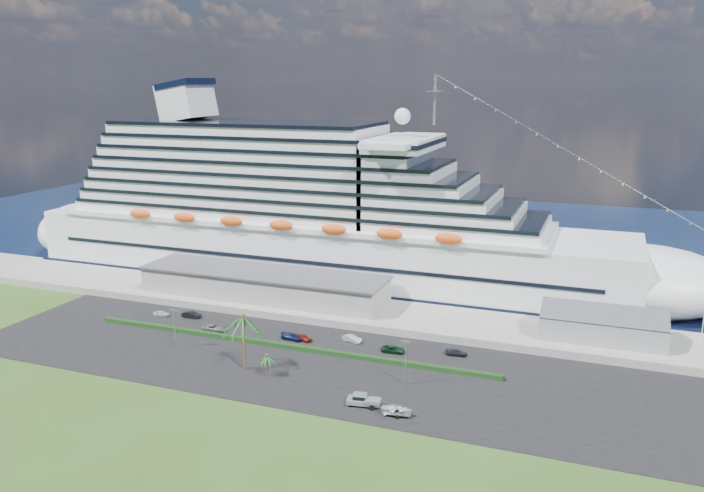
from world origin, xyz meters
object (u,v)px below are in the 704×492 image
at_px(cruise_ship, 316,219).
at_px(parked_car_3, 292,337).
at_px(pickup_truck, 363,400).
at_px(boat_trailer, 396,410).

height_order(cruise_ship, parked_car_3, cruise_ship).
bearing_deg(cruise_ship, parked_car_3, -72.89).
bearing_deg(pickup_truck, boat_trailer, -12.87).
bearing_deg(cruise_ship, pickup_truck, -60.60).
xyz_separation_m(parked_car_3, pickup_truck, (23.91, -22.67, 0.42)).
height_order(parked_car_3, pickup_truck, pickup_truck).
bearing_deg(pickup_truck, parked_car_3, 136.53).
distance_m(parked_car_3, boat_trailer, 38.52).
relative_size(parked_car_3, boat_trailer, 0.78).
bearing_deg(boat_trailer, cruise_ship, 122.72).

